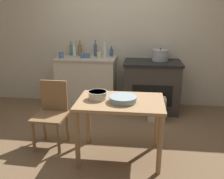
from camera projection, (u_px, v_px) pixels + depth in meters
ground_plane at (108, 141)px, 3.44m from camera, size 14.00×14.00×0.00m
wall_back at (119, 36)px, 4.56m from camera, size 8.00×0.07×2.55m
counter_cabinet at (87, 82)px, 4.57m from camera, size 1.06×0.59×0.92m
stove at (152, 86)px, 4.41m from camera, size 0.98×0.67×0.88m
work_table at (120, 110)px, 2.89m from camera, size 0.99×0.68×0.73m
chair at (52, 112)px, 3.24m from camera, size 0.42×0.42×0.85m
flour_sack at (157, 109)px, 4.02m from camera, size 0.28×0.19×0.39m
stock_pot at (160, 55)px, 4.32m from camera, size 0.29×0.29×0.22m
mixing_bowl_large at (98, 95)px, 2.89m from camera, size 0.23×0.23×0.09m
mixing_bowl_small at (123, 99)px, 2.80m from camera, size 0.32×0.32×0.07m
bottle_far_left at (95, 50)px, 4.53m from camera, size 0.06×0.06×0.29m
bottle_left at (74, 51)px, 4.50m from camera, size 0.06×0.06×0.26m
bottle_mid_left at (80, 50)px, 4.59m from camera, size 0.07×0.07×0.28m
bottle_center_left at (105, 52)px, 4.39m from camera, size 0.06×0.06×0.28m
bottle_center at (71, 50)px, 4.63m from camera, size 0.06×0.06×0.26m
bottle_center_right at (111, 52)px, 4.53m from camera, size 0.06×0.06×0.18m
cup_mid_right at (61, 55)px, 4.39m from camera, size 0.08×0.08×0.10m
cup_right at (88, 55)px, 4.37m from camera, size 0.08×0.08×0.09m
cup_far_right at (83, 56)px, 4.38m from camera, size 0.08×0.08×0.08m
cup_end_right at (99, 55)px, 4.36m from camera, size 0.08×0.08×0.10m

